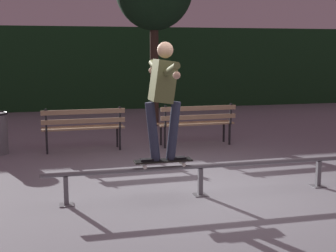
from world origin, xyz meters
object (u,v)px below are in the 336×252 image
Objects in this scene: skateboarder at (163,91)px; park_bench_left_center at (197,120)px; skateboard at (163,161)px; grind_rail at (200,171)px; park_bench_leftmost at (83,124)px.

skateboarder is 0.97× the size of park_bench_left_center.
park_bench_left_center is (1.48, 3.28, 0.03)m from skateboard.
park_bench_leftmost reaches higher than grind_rail.
skateboarder is at bearing 180.00° from grind_rail.
skateboard is (-0.52, -0.00, 0.17)m from grind_rail.
skateboarder is at bearing -75.62° from park_bench_leftmost.
skateboard is 0.49× the size of park_bench_leftmost.
skateboarder is (-0.52, 0.00, 1.11)m from grind_rail.
park_bench_left_center is at bearing 65.82° from skateboarder.
park_bench_leftmost is at bearing 112.53° from grind_rail.
park_bench_left_center is at bearing 65.78° from skateboard.
grind_rail is at bearing -106.20° from park_bench_left_center.
grind_rail is 2.63× the size of park_bench_leftmost.
skateboarder reaches higher than skateboard.
grind_rail is 3.56m from park_bench_leftmost.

